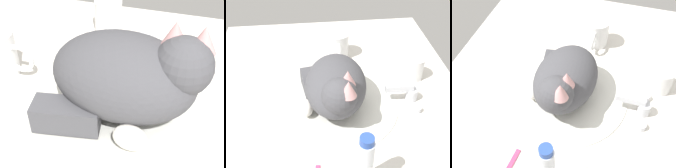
% 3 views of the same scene
% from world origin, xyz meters
% --- Properties ---
extents(ground_plane, '(1.10, 0.83, 0.03)m').
position_xyz_m(ground_plane, '(0.00, 0.00, -0.01)').
color(ground_plane, silver).
extents(sink_basin, '(0.37, 0.37, 0.01)m').
position_xyz_m(sink_basin, '(0.00, 0.00, 0.00)').
color(sink_basin, silver).
rests_on(sink_basin, ground_plane).
extents(faucet, '(0.14, 0.10, 0.06)m').
position_xyz_m(faucet, '(0.00, 0.22, 0.03)').
color(faucet, silver).
rests_on(faucet, ground_plane).
extents(cat, '(0.28, 0.21, 0.17)m').
position_xyz_m(cat, '(0.01, -0.00, 0.08)').
color(cat, '#4C4C51').
rests_on(cat, sink_basin).
extents(rinse_cup, '(0.07, 0.07, 0.08)m').
position_xyz_m(rinse_cup, '(-0.11, 0.27, 0.04)').
color(rinse_cup, white).
rests_on(rinse_cup, ground_plane).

